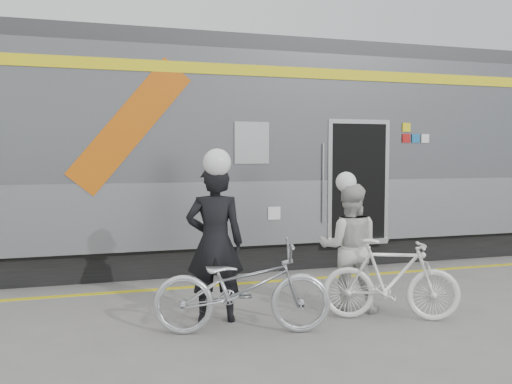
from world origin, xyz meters
name	(u,v)px	position (x,y,z in m)	size (l,w,h in m)	color
ground	(311,322)	(0.00, 0.00, 0.00)	(90.00, 90.00, 0.00)	slate
train	(220,154)	(-0.17, 4.19, 2.05)	(24.00, 3.17, 4.10)	black
safety_strip	(260,282)	(0.00, 2.15, 0.00)	(24.00, 0.12, 0.01)	yellow
man	(215,243)	(-1.12, 0.40, 0.97)	(0.71, 0.46, 1.94)	black
bicycle_left	(242,287)	(-0.92, -0.15, 0.53)	(0.71, 2.03, 1.07)	#B8BCC1
woman	(349,247)	(0.67, 0.35, 0.84)	(0.81, 0.63, 1.68)	beige
bicycle_right	(391,280)	(0.97, -0.20, 0.51)	(0.48, 1.69, 1.02)	white
helmet_man	(214,150)	(-1.12, 0.40, 2.11)	(0.34, 0.34, 0.34)	white
helmet_woman	(350,173)	(0.67, 0.35, 1.81)	(0.27, 0.27, 0.27)	white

